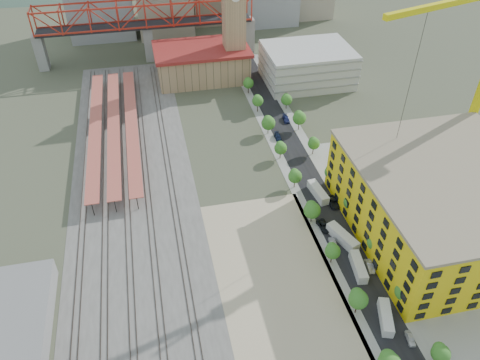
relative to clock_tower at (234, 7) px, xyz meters
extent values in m
plane|color=#474C38|center=(-8.00, -79.99, -28.70)|extent=(400.00, 400.00, 0.00)
cube|color=#605E59|center=(-44.00, -62.49, -28.67)|extent=(36.00, 165.00, 0.06)
cube|color=tan|center=(-12.00, -111.49, -28.67)|extent=(28.00, 67.00, 0.06)
cube|color=black|center=(8.00, -64.99, -28.67)|extent=(12.00, 170.00, 0.06)
cube|color=gray|center=(2.50, -64.99, -28.68)|extent=(3.00, 170.00, 0.04)
cube|color=gray|center=(13.50, -64.99, -28.68)|extent=(3.00, 170.00, 0.04)
cube|color=gray|center=(37.00, -99.99, -28.67)|extent=(50.00, 90.00, 0.06)
cube|color=#382B23|center=(-58.72, -62.49, -28.55)|extent=(0.12, 160.00, 0.18)
cube|color=#382B23|center=(-57.28, -62.49, -28.55)|extent=(0.12, 160.00, 0.18)
cube|color=#382B23|center=(-52.72, -62.49, -28.55)|extent=(0.12, 160.00, 0.18)
cube|color=#382B23|center=(-51.28, -62.49, -28.55)|extent=(0.12, 160.00, 0.18)
cube|color=#382B23|center=(-46.72, -62.49, -28.55)|extent=(0.12, 160.00, 0.18)
cube|color=#382B23|center=(-45.28, -62.49, -28.55)|extent=(0.12, 160.00, 0.18)
cube|color=#382B23|center=(-40.72, -62.49, -28.55)|extent=(0.12, 160.00, 0.18)
cube|color=#382B23|center=(-39.28, -62.49, -28.55)|extent=(0.12, 160.00, 0.18)
cube|color=#382B23|center=(-33.72, -62.49, -28.55)|extent=(0.12, 160.00, 0.18)
cube|color=#382B23|center=(-32.28, -62.49, -28.55)|extent=(0.12, 160.00, 0.18)
cube|color=#B55845|center=(-55.00, -34.99, -24.70)|extent=(4.00, 80.00, 0.25)
cylinder|color=black|center=(-55.00, -34.99, -26.70)|extent=(0.24, 0.24, 4.00)
cube|color=#B55845|center=(-49.00, -34.99, -24.70)|extent=(4.00, 80.00, 0.25)
cylinder|color=black|center=(-49.00, -34.99, -26.70)|extent=(0.24, 0.24, 4.00)
cube|color=#B55845|center=(-43.00, -34.99, -24.70)|extent=(4.00, 80.00, 0.25)
cylinder|color=black|center=(-43.00, -34.99, -26.70)|extent=(0.24, 0.24, 4.00)
cube|color=tan|center=(-13.00, 2.01, -22.70)|extent=(36.00, 22.00, 12.00)
cube|color=maroon|center=(-13.00, 2.01, -16.20)|extent=(38.00, 24.00, 1.20)
cube|color=tan|center=(0.00, 0.01, -8.70)|extent=(8.00, 8.00, 40.00)
cube|color=silver|center=(28.00, -9.99, -21.70)|extent=(34.00, 26.00, 14.00)
cube|color=gray|center=(-78.00, 25.01, -21.20)|extent=(4.00, 6.00, 15.00)
cube|color=gray|center=(12.00, 25.01, -21.20)|extent=(4.00, 6.00, 15.00)
cube|color=gray|center=(-33.00, 25.01, -21.20)|extent=(4.00, 6.00, 15.00)
cube|color=black|center=(-33.00, 25.01, -13.20)|extent=(90.00, 9.00, 1.00)
cube|color=yellow|center=(34.00, -99.99, -19.70)|extent=(44.00, 50.00, 18.00)
cube|color=gray|center=(34.00, -99.99, -10.30)|extent=(44.60, 50.60, 0.80)
ellipsoid|color=#4C6B59|center=(-88.00, 180.01, -96.70)|extent=(396.00, 216.00, 180.00)
ellipsoid|color=#4C6B59|center=(32.00, 180.01, -120.70)|extent=(484.00, 264.00, 220.00)
ellipsoid|color=#4C6B59|center=(152.00, 180.01, -98.70)|extent=(418.00, 228.00, 190.00)
cube|color=#FFEF10|center=(35.65, -80.08, 24.55)|extent=(41.67, 13.49, 1.36)
cube|color=silver|center=(8.00, -123.33, -27.49)|extent=(4.89, 9.09, 2.41)
cube|color=silver|center=(8.00, -108.70, -27.46)|extent=(3.59, 9.25, 2.46)
cube|color=silver|center=(8.00, -98.61, -27.32)|extent=(5.85, 10.34, 2.75)
cube|color=silver|center=(8.00, -80.14, -27.41)|extent=(3.61, 9.64, 2.58)
imported|color=#97969B|center=(5.00, -99.91, -27.98)|extent=(2.03, 4.50, 1.43)
imported|color=black|center=(5.00, -93.12, -27.96)|extent=(2.94, 5.48, 1.46)
imported|color=navy|center=(5.00, -48.58, -28.03)|extent=(2.13, 4.67, 1.33)
imported|color=silver|center=(11.00, -128.95, -28.05)|extent=(2.13, 4.01, 1.30)
imported|color=#AFB0B5|center=(11.00, -108.76, -27.99)|extent=(1.85, 4.39, 1.41)
imported|color=black|center=(11.00, -84.62, -27.91)|extent=(2.63, 5.68, 1.58)
imported|color=navy|center=(11.00, -38.35, -27.96)|extent=(2.56, 5.28, 1.48)
camera|label=1|loc=(-35.92, -176.02, 59.19)|focal=35.00mm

